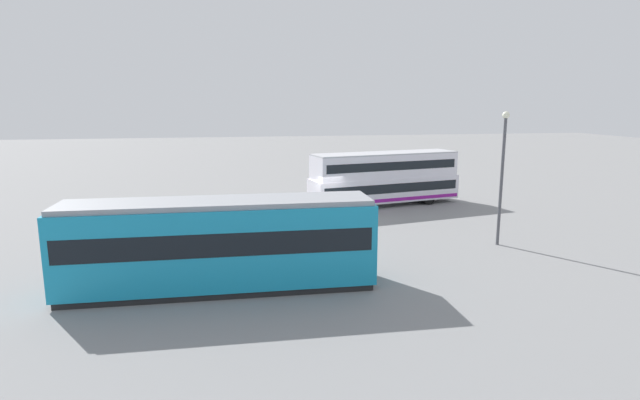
{
  "coord_description": "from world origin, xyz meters",
  "views": [
    {
      "loc": [
        6.68,
        31.99,
        7.36
      ],
      "look_at": [
        1.42,
        4.67,
        1.99
      ],
      "focal_mm": 28.48,
      "sensor_mm": 36.0,
      "label": 1
    }
  ],
  "objects_px": {
    "tram_yellow": "(219,244)",
    "pedestrian_crossing": "(333,229)",
    "pedestrian_near_railing": "(277,220)",
    "info_sign": "(173,217)",
    "double_decker_bus": "(385,178)",
    "street_lamp": "(502,168)"
  },
  "relations": [
    {
      "from": "double_decker_bus",
      "to": "tram_yellow",
      "type": "distance_m",
      "value": 19.1
    },
    {
      "from": "pedestrian_near_railing",
      "to": "pedestrian_crossing",
      "type": "distance_m",
      "value": 3.71
    },
    {
      "from": "tram_yellow",
      "to": "street_lamp",
      "type": "xyz_separation_m",
      "value": [
        -14.3,
        -3.83,
        2.16
      ]
    },
    {
      "from": "pedestrian_crossing",
      "to": "street_lamp",
      "type": "bearing_deg",
      "value": 172.78
    },
    {
      "from": "info_sign",
      "to": "tram_yellow",
      "type": "bearing_deg",
      "value": 109.73
    },
    {
      "from": "double_decker_bus",
      "to": "pedestrian_crossing",
      "type": "height_order",
      "value": "double_decker_bus"
    },
    {
      "from": "tram_yellow",
      "to": "pedestrian_near_railing",
      "type": "relative_size",
      "value": 7.19
    },
    {
      "from": "double_decker_bus",
      "to": "tram_yellow",
      "type": "relative_size",
      "value": 0.93
    },
    {
      "from": "tram_yellow",
      "to": "pedestrian_crossing",
      "type": "bearing_deg",
      "value": -139.16
    },
    {
      "from": "pedestrian_near_railing",
      "to": "info_sign",
      "type": "bearing_deg",
      "value": 9.22
    },
    {
      "from": "street_lamp",
      "to": "pedestrian_crossing",
      "type": "bearing_deg",
      "value": -7.22
    },
    {
      "from": "double_decker_bus",
      "to": "pedestrian_near_railing",
      "type": "xyz_separation_m",
      "value": [
        8.64,
        7.52,
        -0.97
      ]
    },
    {
      "from": "double_decker_bus",
      "to": "info_sign",
      "type": "xyz_separation_m",
      "value": [
        14.11,
        8.41,
        -0.4
      ]
    },
    {
      "from": "double_decker_bus",
      "to": "pedestrian_crossing",
      "type": "relative_size",
      "value": 6.86
    },
    {
      "from": "tram_yellow",
      "to": "pedestrian_crossing",
      "type": "relative_size",
      "value": 7.37
    },
    {
      "from": "pedestrian_crossing",
      "to": "street_lamp",
      "type": "distance_m",
      "value": 9.2
    },
    {
      "from": "tram_yellow",
      "to": "double_decker_bus",
      "type": "bearing_deg",
      "value": -127.87
    },
    {
      "from": "street_lamp",
      "to": "tram_yellow",
      "type": "bearing_deg",
      "value": 15.0
    },
    {
      "from": "tram_yellow",
      "to": "pedestrian_crossing",
      "type": "xyz_separation_m",
      "value": [
        -5.69,
        -4.92,
        -0.93
      ]
    },
    {
      "from": "pedestrian_near_railing",
      "to": "street_lamp",
      "type": "xyz_separation_m",
      "value": [
        -11.22,
        3.72,
        3.06
      ]
    },
    {
      "from": "pedestrian_crossing",
      "to": "info_sign",
      "type": "distance_m",
      "value": 8.29
    },
    {
      "from": "tram_yellow",
      "to": "info_sign",
      "type": "height_order",
      "value": "tram_yellow"
    }
  ]
}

